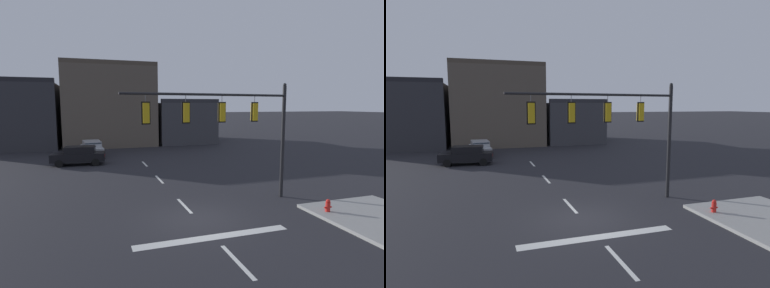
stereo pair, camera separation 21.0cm
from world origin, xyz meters
TOP-DOWN VIEW (x-y plane):
  - ground_plane at (0.00, 0.00)m, footprint 400.00×400.00m
  - stop_bar_paint at (0.00, -2.00)m, footprint 6.40×0.50m
  - lane_centreline at (0.00, 2.00)m, footprint 0.16×26.40m
  - signal_mast_near_side at (2.44, 1.53)m, footprint 9.00×1.02m
  - car_lot_nearside at (-5.46, 15.42)m, footprint 4.57×2.23m
  - car_lot_middle at (-4.35, 19.55)m, footprint 2.28×4.59m
  - fire_hydrant at (6.07, -1.35)m, footprint 0.40×0.30m
  - building_row at (-4.06, 30.93)m, footprint 29.43×12.87m

SIDE VIEW (x-z plane):
  - ground_plane at x=0.00m, z-range 0.00..0.00m
  - lane_centreline at x=0.00m, z-range 0.00..0.01m
  - stop_bar_paint at x=0.00m, z-range 0.00..0.01m
  - fire_hydrant at x=6.07m, z-range -0.05..0.70m
  - car_lot_nearside at x=-5.46m, z-range 0.05..1.66m
  - car_lot_middle at x=-4.35m, z-range 0.05..1.66m
  - building_row at x=-4.06m, z-range -0.98..9.33m
  - signal_mast_near_side at x=2.44m, z-range 1.25..7.58m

